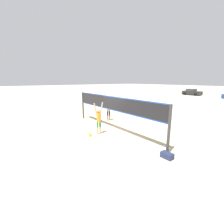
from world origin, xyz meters
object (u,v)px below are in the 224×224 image
(player_spiker, at_px, (99,118))
(parked_car_near, at_px, (192,92))
(player_blocker, at_px, (109,108))
(gear_bag, at_px, (167,155))
(volleyball_net, at_px, (112,107))
(volleyball, at_px, (90,134))

(player_spiker, height_order, parked_car_near, player_spiker)
(player_blocker, relative_size, gear_bag, 3.87)
(volleyball_net, xyz_separation_m, volleyball, (0.02, -1.76, -1.57))
(volleyball_net, xyz_separation_m, parked_car_near, (-8.50, 30.18, -1.02))
(volleyball, distance_m, gear_bag, 4.71)
(player_spiker, distance_m, gear_bag, 4.66)
(volleyball_net, xyz_separation_m, player_blocker, (-2.28, 1.39, -0.61))
(player_spiker, relative_size, gear_bag, 3.87)
(volleyball, bearing_deg, parked_car_near, 104.94)
(gear_bag, bearing_deg, volleyball_net, 175.31)
(volleyball_net, bearing_deg, player_blocker, 148.67)
(volleyball_net, bearing_deg, player_spiker, -89.31)
(volleyball_net, height_order, volleyball, volleyball_net)
(player_blocker, xyz_separation_m, gear_bag, (6.80, -1.76, -0.95))
(volleyball, bearing_deg, volleyball_net, 90.68)
(volleyball_net, distance_m, player_blocker, 2.74)
(player_spiker, bearing_deg, parked_car_near, 15.23)
(player_spiker, bearing_deg, gear_bag, -80.99)
(gear_bag, bearing_deg, parked_car_near, 113.08)
(gear_bag, height_order, parked_car_near, parked_car_near)
(volleyball, bearing_deg, player_blocker, 126.18)
(player_blocker, xyz_separation_m, volleyball, (2.31, -3.15, -0.96))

